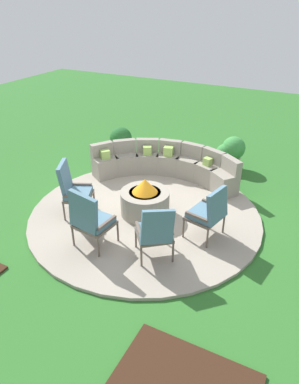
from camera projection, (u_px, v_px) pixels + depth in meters
name	position (u px, v px, depth m)	size (l,w,h in m)	color
ground_plane	(145.00, 215.00, 7.27)	(24.00, 24.00, 0.00)	#2D6B28
patio_circle	(145.00, 214.00, 7.25)	(4.66, 4.66, 0.06)	#9E9384
fire_pit	(145.00, 200.00, 7.09)	(0.98, 0.98, 0.77)	gray
curved_stone_bench	(166.00, 165.00, 8.47)	(3.49, 1.49, 0.81)	gray
lounge_chair_front_left	(73.00, 189.00, 6.95)	(0.73, 0.73, 1.13)	brown
lounge_chair_front_right	(90.00, 219.00, 6.02)	(0.67, 0.63, 1.14)	brown
lounge_chair_back_left	(155.00, 231.00, 5.76)	(0.78, 0.80, 1.04)	brown
lounge_chair_back_right	(209.00, 212.00, 6.28)	(0.69, 0.71, 1.01)	brown
potted_plant_0	(233.00, 151.00, 9.01)	(0.59, 0.59, 0.85)	#A89E8E
potted_plant_1	(224.00, 156.00, 9.04)	(0.44, 0.44, 0.66)	brown
potted_plant_2	(121.00, 141.00, 9.63)	(0.60, 0.60, 0.85)	#A89E8E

